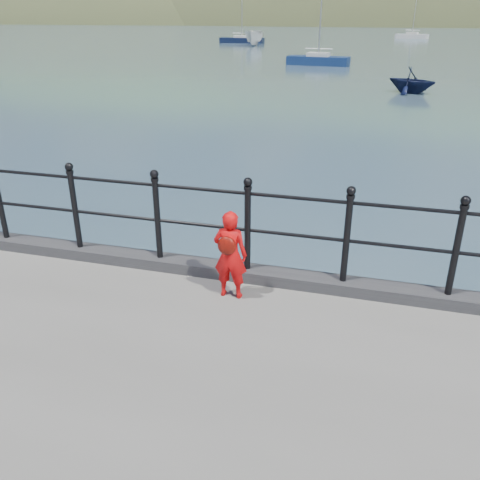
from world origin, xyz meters
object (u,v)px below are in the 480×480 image
(railing, at_px, (201,214))
(sailboat_port, at_px, (318,61))
(child, at_px, (230,254))
(launch_navy, at_px, (412,80))
(launch_white, at_px, (254,38))
(sailboat_deep, at_px, (412,36))
(sailboat_left, at_px, (242,40))

(railing, xyz_separation_m, sailboat_port, (-3.66, 39.19, -1.48))
(railing, relative_size, child, 16.65)
(railing, relative_size, sailboat_port, 2.41)
(launch_navy, xyz_separation_m, sailboat_port, (-7.02, 14.49, -0.35))
(child, xyz_separation_m, launch_white, (-15.39, 62.50, -0.56))
(sailboat_deep, bearing_deg, sailboat_left, -123.20)
(child, height_order, sailboat_left, sailboat_left)
(launch_navy, distance_m, sailboat_left, 49.06)
(child, xyz_separation_m, sailboat_left, (-18.87, 69.17, -1.21))
(railing, height_order, sailboat_port, sailboat_port)
(child, bearing_deg, sailboat_left, -75.58)
(sailboat_deep, distance_m, sailboat_left, 30.35)
(sailboat_deep, height_order, sailboat_left, sailboat_left)
(launch_white, distance_m, sailboat_left, 7.55)
(child, xyz_separation_m, launch_navy, (2.84, 25.18, -0.86))
(launch_white, height_order, sailboat_deep, sailboat_deep)
(railing, bearing_deg, child, -42.64)
(sailboat_left, xyz_separation_m, sailboat_port, (14.69, -29.50, 0.00))
(railing, distance_m, sailboat_deep, 88.04)
(railing, bearing_deg, sailboat_left, 104.96)
(child, height_order, sailboat_port, sailboat_port)
(railing, distance_m, sailboat_port, 39.39)
(railing, bearing_deg, launch_white, 103.48)
(launch_white, distance_m, sailboat_deep, 32.71)
(railing, bearing_deg, sailboat_deep, 86.63)
(launch_white, bearing_deg, sailboat_left, 114.36)
(railing, xyz_separation_m, launch_navy, (3.36, 24.71, -1.13))
(railing, relative_size, launch_navy, 6.89)
(launch_white, bearing_deg, sailboat_port, -67.07)
(launch_white, bearing_deg, sailboat_deep, 48.99)
(sailboat_left, bearing_deg, child, -75.35)
(railing, distance_m, launch_navy, 24.96)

